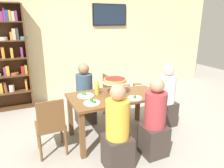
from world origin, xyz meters
TOP-DOWN VIEW (x-y plane):
  - ground_plane at (0.00, 0.00)m, footprint 12.00×12.00m
  - rear_partition at (0.00, 2.20)m, footprint 8.00×0.12m
  - dining_table at (0.00, 0.00)m, footprint 1.43×0.80m
  - television at (0.86, 2.11)m, footprint 0.88×0.05m
  - diner_head_east at (1.03, -0.02)m, footprint 0.34×0.34m
  - diner_near_left at (-0.29, -0.71)m, footprint 0.34×0.34m
  - diner_far_left at (-0.29, 0.67)m, footprint 0.34×0.34m
  - diner_near_right at (0.30, -0.67)m, footprint 0.34×0.34m
  - chair_head_west at (-1.02, -0.08)m, footprint 0.40×0.40m
  - chair_far_right at (0.28, 0.69)m, footprint 0.40×0.40m
  - deep_dish_pizza_stand at (0.02, 0.04)m, footprint 0.39×0.39m
  - salad_plate_near_diner at (-0.44, 0.14)m, footprint 0.26×0.26m
  - salad_plate_far_diner at (-0.44, -0.18)m, footprint 0.24×0.24m
  - salad_plate_spare at (0.20, -0.28)m, footprint 0.22×0.22m
  - beer_glass_amber_tall at (-0.25, 0.13)m, footprint 0.07×0.07m
  - beer_glass_amber_short at (-0.17, 0.33)m, footprint 0.08×0.08m
  - water_glass_clear_near at (0.48, 0.29)m, footprint 0.06×0.06m
  - cutlery_fork_near at (0.30, 0.29)m, footprint 0.18×0.02m
  - cutlery_knife_near at (0.63, 0.24)m, footprint 0.18×0.06m
  - cutlery_fork_far at (0.64, -0.27)m, footprint 0.18×0.04m
  - cutlery_spare_fork at (-0.17, -0.28)m, footprint 0.18×0.05m

SIDE VIEW (x-z plane):
  - ground_plane at x=0.00m, z-range 0.00..0.00m
  - chair_head_west at x=-1.02m, z-range 0.05..0.92m
  - chair_far_right at x=0.28m, z-range 0.05..0.92m
  - diner_head_east at x=1.03m, z-range -0.08..1.07m
  - diner_near_left at x=-0.29m, z-range -0.08..1.07m
  - diner_far_left at x=-0.29m, z-range -0.08..1.07m
  - diner_near_right at x=0.30m, z-range -0.08..1.07m
  - dining_table at x=0.00m, z-range 0.26..1.00m
  - cutlery_fork_near at x=0.30m, z-range 0.74..0.74m
  - cutlery_knife_near at x=0.63m, z-range 0.74..0.74m
  - cutlery_fork_far at x=0.64m, z-range 0.74..0.74m
  - cutlery_spare_fork at x=-0.17m, z-range 0.74..0.74m
  - salad_plate_spare at x=0.20m, z-range 0.72..0.78m
  - salad_plate_near_diner at x=-0.44m, z-range 0.72..0.79m
  - salad_plate_far_diner at x=-0.44m, z-range 0.72..0.79m
  - water_glass_clear_near at x=0.48m, z-range 0.74..0.85m
  - beer_glass_amber_short at x=-0.17m, z-range 0.74..0.89m
  - beer_glass_amber_tall at x=-0.25m, z-range 0.74..0.91m
  - deep_dish_pizza_stand at x=0.02m, z-range 0.83..1.08m
  - rear_partition at x=0.00m, z-range 0.00..2.80m
  - television at x=0.86m, z-range 1.75..2.26m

